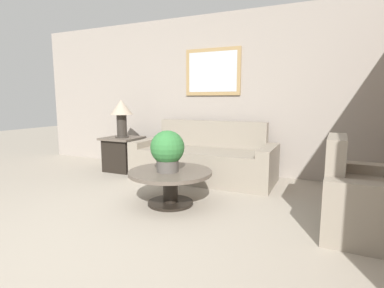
{
  "coord_description": "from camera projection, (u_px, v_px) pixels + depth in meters",
  "views": [
    {
      "loc": [
        1.7,
        -1.61,
        1.21
      ],
      "look_at": [
        0.04,
        2.05,
        0.62
      ],
      "focal_mm": 28.0,
      "sensor_mm": 36.0,
      "label": 1
    }
  ],
  "objects": [
    {
      "name": "side_table",
      "position": [
        123.0,
        154.0,
        5.15
      ],
      "size": [
        0.59,
        0.59,
        0.58
      ],
      "color": "black",
      "rests_on": "ground_plane"
    },
    {
      "name": "potted_plant_on_table",
      "position": [
        167.0,
        150.0,
        3.38
      ],
      "size": [
        0.39,
        0.39,
        0.47
      ],
      "color": "#4C4742",
      "rests_on": "coffee_table"
    },
    {
      "name": "table_lamp",
      "position": [
        121.0,
        112.0,
        5.05
      ],
      "size": [
        0.39,
        0.39,
        0.64
      ],
      "color": "#2D2823",
      "rests_on": "side_table"
    },
    {
      "name": "couch_main",
      "position": [
        204.0,
        160.0,
        4.62
      ],
      "size": [
        2.15,
        0.9,
        0.88
      ],
      "color": "gray",
      "rests_on": "ground_plane"
    },
    {
      "name": "ground_plane",
      "position": [
        79.0,
        257.0,
        2.32
      ],
      "size": [
        20.0,
        20.0,
        0.0
      ],
      "primitive_type": "plane",
      "color": "gray"
    },
    {
      "name": "wall_back",
      "position": [
        218.0,
        94.0,
        5.01
      ],
      "size": [
        7.49,
        0.09,
        2.6
      ],
      "color": "gray",
      "rests_on": "ground_plane"
    },
    {
      "name": "coffee_table",
      "position": [
        170.0,
        180.0,
        3.47
      ],
      "size": [
        0.97,
        0.97,
        0.4
      ],
      "color": "black",
      "rests_on": "ground_plane"
    },
    {
      "name": "armchair",
      "position": [
        379.0,
        204.0,
        2.69
      ],
      "size": [
        1.01,
        1.04,
        0.88
      ],
      "rotation": [
        0.0,
        0.0,
        1.54
      ],
      "color": "gray",
      "rests_on": "ground_plane"
    }
  ]
}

